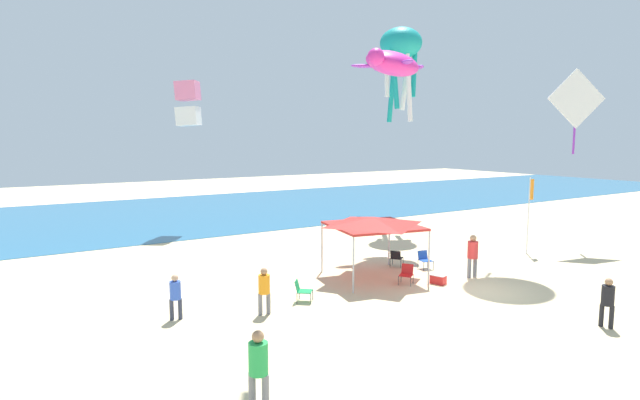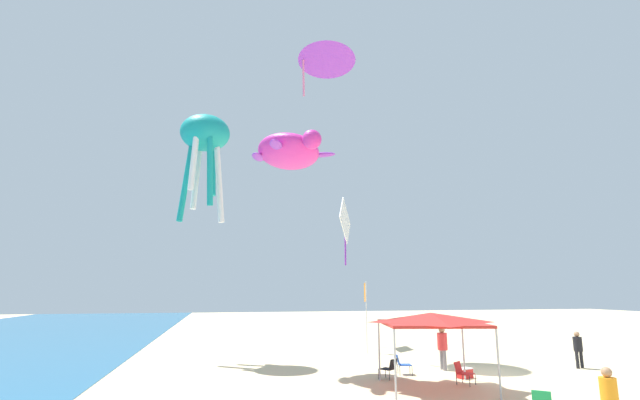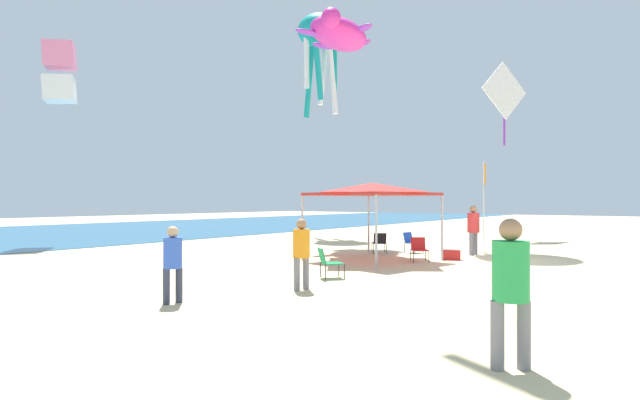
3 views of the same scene
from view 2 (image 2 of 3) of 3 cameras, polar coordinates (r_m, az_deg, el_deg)
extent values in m
cube|color=beige|center=(22.04, 21.08, -20.02)|extent=(120.00, 120.00, 0.10)
cylinder|color=#B7B7BC|center=(16.94, 21.67, -18.75)|extent=(0.07, 0.07, 2.27)
cylinder|color=#B7B7BC|center=(20.19, 17.69, -17.69)|extent=(0.07, 0.07, 2.27)
cylinder|color=#B7B7BC|center=(15.99, 9.49, -19.86)|extent=(0.07, 0.07, 2.27)
cylinder|color=#B7B7BC|center=(19.41, 7.49, -18.39)|extent=(0.07, 0.07, 2.27)
cube|color=red|center=(17.93, 13.90, -14.94)|extent=(4.16, 4.12, 0.10)
pyramid|color=red|center=(17.91, 13.87, -14.22)|extent=(4.08, 4.04, 0.35)
cube|color=#198C4C|center=(14.93, 26.24, -21.57)|extent=(0.41, 0.47, 0.41)
cylinder|color=black|center=(19.03, 18.41, -20.92)|extent=(0.02, 0.02, 0.40)
cylinder|color=black|center=(19.50, 19.06, -20.64)|extent=(0.02, 0.02, 0.40)
cylinder|color=black|center=(19.25, 16.89, -20.90)|extent=(0.02, 0.02, 0.40)
cylinder|color=black|center=(19.71, 17.57, -20.62)|extent=(0.02, 0.02, 0.40)
cube|color=red|center=(19.34, 17.94, -20.19)|extent=(0.73, 0.73, 0.03)
cube|color=red|center=(19.42, 17.08, -19.57)|extent=(0.40, 0.48, 0.41)
cylinder|color=black|center=(20.78, 11.58, -20.40)|extent=(0.02, 0.02, 0.40)
cylinder|color=black|center=(21.29, 11.29, -20.19)|extent=(0.02, 0.02, 0.40)
cylinder|color=black|center=(20.69, 10.07, -20.49)|extent=(0.02, 0.02, 0.40)
cylinder|color=black|center=(21.20, 9.82, -20.27)|extent=(0.02, 0.02, 0.40)
cube|color=blue|center=(20.96, 10.67, -19.80)|extent=(0.62, 0.62, 0.03)
cube|color=blue|center=(20.88, 9.82, -19.28)|extent=(0.51, 0.23, 0.41)
cylinder|color=black|center=(20.18, 8.29, -20.78)|extent=(0.02, 0.02, 0.40)
cylinder|color=black|center=(19.76, 7.41, -21.01)|extent=(0.02, 0.02, 0.40)
cylinder|color=black|center=(19.91, 9.63, -20.87)|extent=(0.02, 0.02, 0.40)
cylinder|color=black|center=(19.47, 8.77, -21.12)|extent=(0.02, 0.02, 0.40)
cube|color=black|center=(19.79, 8.50, -20.37)|extent=(0.73, 0.73, 0.03)
cube|color=black|center=(19.61, 9.24, -19.82)|extent=(0.40, 0.47, 0.41)
cube|color=red|center=(20.75, 17.81, -20.17)|extent=(0.58, 0.70, 0.36)
cube|color=white|center=(20.72, 17.78, -19.63)|extent=(0.59, 0.72, 0.04)
cylinder|color=silver|center=(27.37, 5.89, -14.46)|extent=(0.06, 0.06, 4.08)
cube|color=orange|center=(27.50, 5.72, -11.55)|extent=(0.30, 0.02, 1.10)
cylinder|color=black|center=(25.15, 29.77, -17.17)|extent=(0.15, 0.15, 0.75)
cylinder|color=black|center=(25.38, 30.18, -17.06)|extent=(0.15, 0.15, 0.75)
cylinder|color=black|center=(25.19, 29.81, -15.54)|extent=(0.39, 0.39, 0.65)
sphere|color=#A87A56|center=(25.15, 29.71, -14.53)|extent=(0.24, 0.24, 0.24)
cylinder|color=orange|center=(13.98, 32.71, -19.72)|extent=(0.40, 0.40, 0.66)
sphere|color=#A87A56|center=(13.90, 32.50, -17.89)|extent=(0.25, 0.25, 0.25)
cylinder|color=slate|center=(22.64, 15.15, -18.88)|extent=(0.17, 0.17, 0.87)
cylinder|color=slate|center=(22.33, 15.50, -18.98)|extent=(0.17, 0.17, 0.87)
cylinder|color=red|center=(22.38, 15.21, -16.88)|extent=(0.45, 0.45, 0.75)
sphere|color=#A87A56|center=(22.34, 15.13, -15.55)|extent=(0.28, 0.28, 0.28)
cone|color=purple|center=(30.03, 0.86, 17.71)|extent=(4.58, 4.54, 1.35)
cylinder|color=pink|center=(29.57, -2.11, 15.54)|extent=(0.70, 0.32, 2.67)
ellipsoid|color=teal|center=(26.83, -14.32, 8.22)|extent=(2.78, 2.78, 2.03)
cylinder|color=teal|center=(26.93, -13.43, 3.54)|extent=(0.57, 0.49, 2.97)
cylinder|color=white|center=(26.93, -15.37, 2.75)|extent=(0.66, 0.49, 3.79)
cylinder|color=teal|center=(26.14, -16.59, 2.31)|extent=(0.36, 0.78, 4.59)
cylinder|color=white|center=(25.53, -15.72, 4.48)|extent=(0.57, 0.49, 2.97)
cylinder|color=teal|center=(25.33, -13.75, 3.55)|extent=(0.66, 0.49, 3.79)
cylinder|color=white|center=(25.94, -12.66, 2.21)|extent=(0.36, 0.78, 4.59)
cube|color=white|center=(31.45, 3.19, -2.59)|extent=(2.99, 1.62, 3.34)
cylinder|color=purple|center=(31.22, 3.23, -6.08)|extent=(0.12, 0.12, 2.37)
ellipsoid|color=#E02D9E|center=(22.30, -4.06, 6.07)|extent=(4.53, 4.25, 1.94)
sphere|color=#E02D9E|center=(20.76, -1.04, 7.67)|extent=(0.90, 0.90, 0.90)
ellipsoid|color=purple|center=(22.18, 0.17, 5.73)|extent=(1.10, 1.50, 0.20)
ellipsoid|color=purple|center=(20.80, -5.58, 6.97)|extent=(1.49, 0.91, 0.20)
ellipsoid|color=purple|center=(23.74, -3.61, 4.60)|extent=(1.10, 1.50, 0.20)
ellipsoid|color=purple|center=(22.75, -7.83, 5.40)|extent=(1.49, 0.91, 0.20)
camera|label=1|loc=(25.08, 70.78, 2.26)|focal=28.11mm
camera|label=3|loc=(16.85, 76.27, -7.72)|focal=28.26mm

